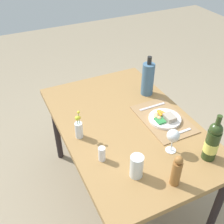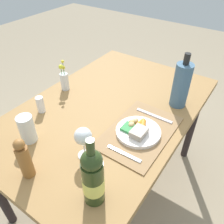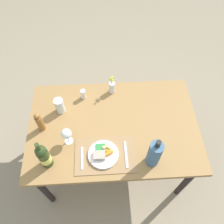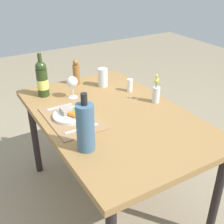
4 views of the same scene
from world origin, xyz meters
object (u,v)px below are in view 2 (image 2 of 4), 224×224
object	(u,v)px
dinner_plate	(138,131)
fork	(124,154)
wine_glass	(83,137)
cooler_bottle	(181,85)
dining_table	(108,117)
flower_vase	(64,80)
water_tumbler	(27,130)
salt_shaker	(40,104)
knife	(154,116)
pepper_mill	(24,159)
wine_bottle	(93,178)

from	to	relation	value
dinner_plate	fork	size ratio (longest dim) A/B	1.30
wine_glass	cooler_bottle	size ratio (longest dim) A/B	0.50
dining_table	dinner_plate	bearing A→B (deg)	-110.14
fork	flower_vase	size ratio (longest dim) A/B	0.85
dining_table	flower_vase	size ratio (longest dim) A/B	6.63
wine_glass	cooler_bottle	bearing A→B (deg)	-17.71
wine_glass	water_tumbler	bearing A→B (deg)	104.90
salt_shaker	wine_glass	bearing A→B (deg)	-105.08
knife	cooler_bottle	world-z (taller)	cooler_bottle
knife	water_tumbler	bearing A→B (deg)	140.03
knife	water_tumbler	world-z (taller)	water_tumbler
wine_glass	cooler_bottle	world-z (taller)	cooler_bottle
pepper_mill	salt_shaker	world-z (taller)	pepper_mill
knife	pepper_mill	xyz separation A→B (m)	(-0.64, 0.26, 0.09)
knife	salt_shaker	distance (m)	0.63
dining_table	knife	xyz separation A→B (m)	(0.08, -0.25, 0.08)
flower_vase	knife	bearing A→B (deg)	-83.26
knife	cooler_bottle	distance (m)	0.23
dinner_plate	cooler_bottle	xyz separation A→B (m)	(0.35, -0.07, 0.11)
fork	knife	xyz separation A→B (m)	(0.32, 0.01, 0.00)
dinner_plate	water_tumbler	distance (m)	0.53
fork	wine_glass	bearing A→B (deg)	123.89
cooler_bottle	water_tumbler	world-z (taller)	cooler_bottle
flower_vase	salt_shaker	xyz separation A→B (m)	(-0.24, -0.05, -0.02)
cooler_bottle	wine_glass	bearing A→B (deg)	162.29
pepper_mill	water_tumbler	distance (m)	0.21
knife	wine_bottle	bearing A→B (deg)	-176.85
wine_bottle	pepper_mill	bearing A→B (deg)	103.52
dining_table	pepper_mill	distance (m)	0.58
dinner_plate	salt_shaker	distance (m)	0.56
knife	wine_bottle	world-z (taller)	wine_bottle
salt_shaker	cooler_bottle	bearing A→B (deg)	-50.52
pepper_mill	flower_vase	distance (m)	0.66
wine_glass	pepper_mill	distance (m)	0.25
pepper_mill	wine_bottle	xyz separation A→B (m)	(0.07, -0.29, 0.03)
knife	wine_glass	world-z (taller)	wine_glass
knife	water_tumbler	xyz separation A→B (m)	(-0.50, 0.42, 0.05)
fork	salt_shaker	xyz separation A→B (m)	(0.01, 0.55, 0.04)
knife	wine_glass	xyz separation A→B (m)	(-0.42, 0.13, 0.11)
pepper_mill	wine_glass	bearing A→B (deg)	-30.77
wine_bottle	water_tumbler	xyz separation A→B (m)	(0.07, 0.45, -0.06)
knife	salt_shaker	size ratio (longest dim) A/B	2.23
dining_table	fork	world-z (taller)	fork
dinner_plate	knife	bearing A→B (deg)	-2.39
dining_table	wine_glass	bearing A→B (deg)	-161.04
wine_glass	water_tumbler	distance (m)	0.30
wine_glass	wine_bottle	bearing A→B (deg)	-130.39
pepper_mill	flower_vase	xyz separation A→B (m)	(0.57, 0.33, -0.03)
dining_table	wine_bottle	bearing A→B (deg)	-149.72
wine_glass	pepper_mill	size ratio (longest dim) A/B	0.80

